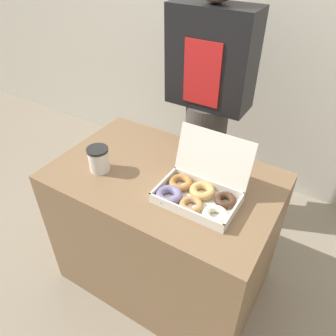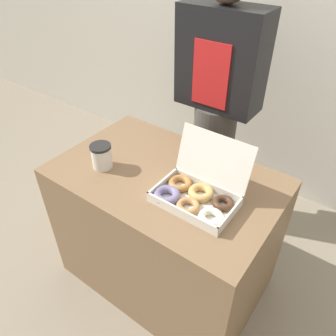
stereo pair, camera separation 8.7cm
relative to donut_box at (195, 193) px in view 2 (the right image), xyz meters
name	(u,v)px [view 2 (the right image)]	position (x,y,z in m)	size (l,w,h in m)	color
ground_plane	(166,274)	(-0.20, 0.06, -0.78)	(14.00, 14.00, 0.00)	gray
table	(166,231)	(-0.20, 0.06, -0.41)	(1.03, 0.65, 0.74)	brown
donut_box	(195,193)	(0.00, 0.00, 0.00)	(0.35, 0.29, 0.25)	white
coffee_cup	(102,156)	(-0.47, -0.06, 0.02)	(0.10, 0.10, 0.12)	silver
person_customer	(217,101)	(-0.29, 0.68, 0.06)	(0.46, 0.25, 1.57)	#4C4742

